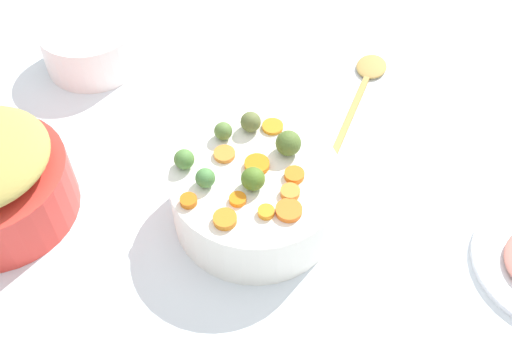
{
  "coord_description": "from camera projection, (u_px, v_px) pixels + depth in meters",
  "views": [
    {
      "loc": [
        0.42,
        -0.47,
        0.82
      ],
      "look_at": [
        0.04,
        -0.05,
        0.13
      ],
      "focal_mm": 41.87,
      "sensor_mm": 36.0,
      "label": 1
    }
  ],
  "objects": [
    {
      "name": "carrot_slice_0",
      "position": [
        224.0,
        154.0,
        0.92
      ],
      "size": [
        0.04,
        0.04,
        0.01
      ],
      "primitive_type": "cylinder",
      "rotation": [
        0.0,
        0.0,
        3.25
      ],
      "color": "orange",
      "rests_on": "serving_bowl_carrots"
    },
    {
      "name": "carrot_slice_1",
      "position": [
        190.0,
        202.0,
        0.86
      ],
      "size": [
        0.03,
        0.03,
        0.01
      ],
      "primitive_type": "cylinder",
      "rotation": [
        0.0,
        0.0,
        3.12
      ],
      "color": "orange",
      "rests_on": "serving_bowl_carrots"
    },
    {
      "name": "carrot_slice_4",
      "position": [
        290.0,
        192.0,
        0.87
      ],
      "size": [
        0.04,
        0.04,
        0.01
      ],
      "primitive_type": "cylinder",
      "rotation": [
        0.0,
        0.0,
        0.28
      ],
      "color": "orange",
      "rests_on": "serving_bowl_carrots"
    },
    {
      "name": "brussels_sprout_1",
      "position": [
        223.0,
        131.0,
        0.94
      ],
      "size": [
        0.03,
        0.03,
        0.03
      ],
      "primitive_type": "sphere",
      "color": "#597A39",
      "rests_on": "serving_bowl_carrots"
    },
    {
      "name": "brussels_sprout_2",
      "position": [
        288.0,
        143.0,
        0.92
      ],
      "size": [
        0.04,
        0.04,
        0.04
      ],
      "primitive_type": "sphere",
      "color": "#526D2D",
      "rests_on": "serving_bowl_carrots"
    },
    {
      "name": "carrot_slice_3",
      "position": [
        238.0,
        199.0,
        0.87
      ],
      "size": [
        0.03,
        0.03,
        0.01
      ],
      "primitive_type": "cylinder",
      "rotation": [
        0.0,
        0.0,
        1.94
      ],
      "color": "orange",
      "rests_on": "serving_bowl_carrots"
    },
    {
      "name": "tabletop",
      "position": [
        260.0,
        188.0,
        1.03
      ],
      "size": [
        2.4,
        2.4,
        0.02
      ],
      "primitive_type": "cube",
      "color": "white",
      "rests_on": "ground"
    },
    {
      "name": "carrot_slice_8",
      "position": [
        289.0,
        210.0,
        0.85
      ],
      "size": [
        0.05,
        0.05,
        0.01
      ],
      "primitive_type": "cylinder",
      "rotation": [
        0.0,
        0.0,
        5.62
      ],
      "color": "orange",
      "rests_on": "serving_bowl_carrots"
    },
    {
      "name": "carrot_slice_5",
      "position": [
        225.0,
        219.0,
        0.84
      ],
      "size": [
        0.05,
        0.05,
        0.01
      ],
      "primitive_type": "cylinder",
      "rotation": [
        0.0,
        0.0,
        0.93
      ],
      "color": "orange",
      "rests_on": "serving_bowl_carrots"
    },
    {
      "name": "casserole_dish",
      "position": [
        91.0,
        45.0,
        1.19
      ],
      "size": [
        0.19,
        0.19,
        0.09
      ],
      "primitive_type": "cylinder",
      "color": "white",
      "rests_on": "tabletop"
    },
    {
      "name": "brussels_sprout_4",
      "position": [
        205.0,
        178.0,
        0.88
      ],
      "size": [
        0.03,
        0.03,
        0.03
      ],
      "primitive_type": "sphere",
      "color": "#4A8441",
      "rests_on": "serving_bowl_carrots"
    },
    {
      "name": "brussels_sprout_3",
      "position": [
        251.0,
        122.0,
        0.95
      ],
      "size": [
        0.03,
        0.03,
        0.03
      ],
      "primitive_type": "sphere",
      "color": "#606B37",
      "rests_on": "serving_bowl_carrots"
    },
    {
      "name": "wooden_spoon",
      "position": [
        366.0,
        80.0,
        1.18
      ],
      "size": [
        0.14,
        0.3,
        0.01
      ],
      "color": "#B49048",
      "rests_on": "tabletop"
    },
    {
      "name": "carrot_slice_7",
      "position": [
        266.0,
        212.0,
        0.85
      ],
      "size": [
        0.03,
        0.03,
        0.01
      ],
      "primitive_type": "cylinder",
      "rotation": [
        0.0,
        0.0,
        0.17
      ],
      "color": "orange",
      "rests_on": "serving_bowl_carrots"
    },
    {
      "name": "carrot_slice_6",
      "position": [
        273.0,
        127.0,
        0.96
      ],
      "size": [
        0.05,
        0.05,
        0.01
      ],
      "primitive_type": "cylinder",
      "rotation": [
        0.0,
        0.0,
        5.5
      ],
      "color": "orange",
      "rests_on": "serving_bowl_carrots"
    },
    {
      "name": "carrot_slice_2",
      "position": [
        257.0,
        165.0,
        0.91
      ],
      "size": [
        0.04,
        0.04,
        0.01
      ],
      "primitive_type": "cylinder",
      "rotation": [
        0.0,
        0.0,
        4.64
      ],
      "color": "orange",
      "rests_on": "serving_bowl_carrots"
    },
    {
      "name": "brussels_sprout_5",
      "position": [
        253.0,
        179.0,
        0.87
      ],
      "size": [
        0.04,
        0.04,
        0.04
      ],
      "primitive_type": "sphere",
      "color": "#507525",
      "rests_on": "serving_bowl_carrots"
    },
    {
      "name": "brussels_sprout_0",
      "position": [
        184.0,
        159.0,
        0.9
      ],
      "size": [
        0.03,
        0.03,
        0.03
      ],
      "primitive_type": "sphere",
      "color": "#4E7F39",
      "rests_on": "serving_bowl_carrots"
    },
    {
      "name": "serving_bowl_carrots",
      "position": [
        256.0,
        195.0,
        0.94
      ],
      "size": [
        0.27,
        0.27,
        0.1
      ],
      "primitive_type": "cylinder",
      "color": "white",
      "rests_on": "tabletop"
    },
    {
      "name": "carrot_slice_9",
      "position": [
        294.0,
        175.0,
        0.89
      ],
      "size": [
        0.04,
        0.04,
        0.01
      ],
      "primitive_type": "cylinder",
      "rotation": [
        0.0,
        0.0,
        3.77
      ],
      "color": "orange",
      "rests_on": "serving_bowl_carrots"
    }
  ]
}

